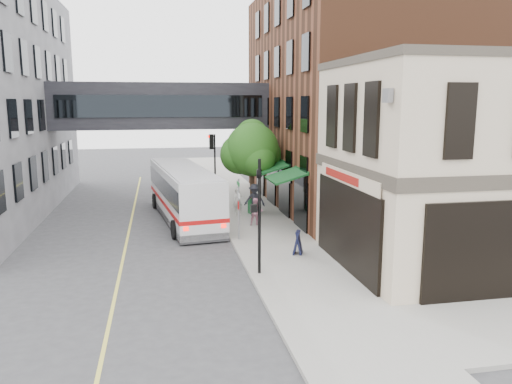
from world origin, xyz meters
name	(u,v)px	position (x,y,z in m)	size (l,w,h in m)	color
ground	(260,297)	(0.00, 0.00, 0.00)	(120.00, 120.00, 0.00)	#38383A
sidewalk_main	(246,210)	(2.00, 14.00, 0.07)	(4.00, 60.00, 0.15)	gray
corner_building	(464,165)	(8.97, 2.00, 4.21)	(10.19, 8.12, 8.45)	#C5B296
brick_building	(363,98)	(9.98, 15.00, 6.99)	(13.76, 18.00, 14.00)	#562E1A
skyway_bridge	(162,106)	(-3.00, 18.00, 6.50)	(14.00, 3.18, 3.00)	black
traffic_signal_near	(259,202)	(0.37, 2.00, 2.98)	(0.44, 0.22, 4.60)	black
traffic_signal_far	(213,154)	(0.26, 17.00, 3.34)	(0.53, 0.28, 4.50)	black
street_sign_pole	(239,203)	(0.39, 7.00, 1.93)	(0.08, 0.75, 3.00)	gray
street_tree	(251,150)	(2.19, 13.22, 3.91)	(3.80, 3.20, 5.60)	#382619
lane_marking	(129,232)	(-5.00, 10.00, 0.01)	(0.12, 40.00, 0.01)	#D8CC4C
bus	(184,191)	(-1.96, 12.35, 1.68)	(3.86, 11.34, 2.99)	silver
pedestrian_a	(238,202)	(1.21, 12.36, 0.94)	(0.58, 0.38, 1.58)	beige
pedestrian_b	(256,212)	(1.76, 9.54, 0.90)	(0.73, 0.57, 1.51)	#CA839D
pedestrian_c	(255,200)	(2.12, 11.85, 1.10)	(1.23, 0.71, 1.91)	#202129
newspaper_box	(252,206)	(2.12, 12.59, 0.58)	(0.43, 0.38, 0.85)	#15602B
sandwich_board	(298,242)	(2.57, 4.15, 0.66)	(0.37, 0.58, 1.03)	black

